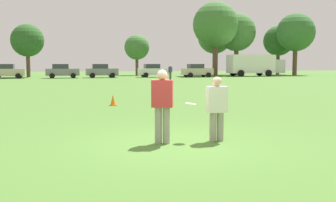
# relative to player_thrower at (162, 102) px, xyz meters

# --- Properties ---
(ground_plane) EXTENTS (175.10, 175.10, 0.00)m
(ground_plane) POSITION_rel_player_thrower_xyz_m (0.26, -0.13, -0.96)
(ground_plane) COLOR #47702D
(player_thrower) EXTENTS (0.54, 0.41, 1.71)m
(player_thrower) POSITION_rel_player_thrower_xyz_m (0.00, 0.00, 0.00)
(player_thrower) COLOR gray
(player_thrower) RESTS_ON ground
(player_defender) EXTENTS (0.48, 0.29, 1.54)m
(player_defender) POSITION_rel_player_thrower_xyz_m (1.32, -0.00, -0.11)
(player_defender) COLOR gray
(player_defender) RESTS_ON ground
(frisbee) EXTENTS (0.27, 0.27, 0.07)m
(frisbee) POSITION_rel_player_thrower_xyz_m (0.72, 0.15, -0.07)
(frisbee) COLOR white
(traffic_cone) EXTENTS (0.32, 0.32, 0.48)m
(traffic_cone) POSITION_rel_player_thrower_xyz_m (-0.43, 8.58, -0.73)
(traffic_cone) COLOR #D8590C
(traffic_cone) RESTS_ON ground
(parked_car_mid_left) EXTENTS (4.27, 2.34, 1.82)m
(parked_car_mid_left) POSITION_rel_player_thrower_xyz_m (-10.76, 43.72, -0.04)
(parked_car_mid_left) COLOR #B7AD99
(parked_car_mid_left) RESTS_ON ground
(parked_car_center) EXTENTS (4.27, 2.34, 1.82)m
(parked_car_center) POSITION_rel_player_thrower_xyz_m (-4.07, 43.59, -0.04)
(parked_car_center) COLOR slate
(parked_car_center) RESTS_ON ground
(parked_car_mid_right) EXTENTS (4.27, 2.34, 1.82)m
(parked_car_mid_right) POSITION_rel_player_thrower_xyz_m (0.98, 43.88, -0.04)
(parked_car_mid_right) COLOR slate
(parked_car_mid_right) RESTS_ON ground
(parked_car_near_right) EXTENTS (4.27, 2.34, 1.82)m
(parked_car_near_right) POSITION_rel_player_thrower_xyz_m (8.08, 44.33, -0.04)
(parked_car_near_right) COLOR silver
(parked_car_near_right) RESTS_ON ground
(parked_car_far_right) EXTENTS (4.27, 2.34, 1.82)m
(parked_car_far_right) POSITION_rel_player_thrower_xyz_m (14.02, 43.18, -0.04)
(parked_car_far_right) COLOR #B7AD99
(parked_car_far_right) RESTS_ON ground
(box_truck) EXTENTS (8.59, 3.22, 3.18)m
(box_truck) POSITION_rel_player_thrower_xyz_m (23.60, 45.18, 0.79)
(box_truck) COLOR white
(box_truck) RESTS_ON ground
(bystander_far_jogger) EXTENTS (0.51, 0.55, 1.74)m
(bystander_far_jogger) POSITION_rel_player_thrower_xyz_m (8.08, 33.91, 0.02)
(bystander_far_jogger) COLOR #4C4C51
(bystander_far_jogger) RESTS_ON ground
(tree_west_maple) EXTENTS (4.53, 4.53, 7.36)m
(tree_west_maple) POSITION_rel_player_thrower_xyz_m (-8.86, 48.91, 4.10)
(tree_west_maple) COLOR brown
(tree_west_maple) RESTS_ON ground
(tree_center_elm) EXTENTS (3.98, 3.98, 6.47)m
(tree_center_elm) POSITION_rel_player_thrower_xyz_m (7.14, 53.56, 3.49)
(tree_center_elm) COLOR brown
(tree_center_elm) RESTS_ON ground
(tree_east_birch) EXTENTS (6.97, 6.97, 11.33)m
(tree_east_birch) POSITION_rel_player_thrower_xyz_m (18.65, 48.72, 6.83)
(tree_east_birch) COLOR brown
(tree_east_birch) RESTS_ON ground
(tree_east_oak) EXTENTS (5.67, 5.67, 9.21)m
(tree_east_oak) POSITION_rel_player_thrower_xyz_m (20.47, 54.16, 5.38)
(tree_east_oak) COLOR brown
(tree_east_oak) RESTS_ON ground
(tree_far_east_pine) EXTENTS (6.31, 6.31, 10.26)m
(tree_far_east_pine) POSITION_rel_player_thrower_xyz_m (23.77, 52.64, 6.09)
(tree_far_east_pine) COLOR brown
(tree_far_east_pine) RESTS_ON ground
(tree_far_west_pine) EXTENTS (5.15, 5.15, 8.37)m
(tree_far_west_pine) POSITION_rel_player_thrower_xyz_m (31.70, 53.13, 4.79)
(tree_far_west_pine) COLOR brown
(tree_far_west_pine) RESTS_ON ground
(tree_horizon_center) EXTENTS (6.19, 6.19, 10.06)m
(tree_horizon_center) POSITION_rel_player_thrower_xyz_m (32.62, 49.20, 5.96)
(tree_horizon_center) COLOR brown
(tree_horizon_center) RESTS_ON ground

